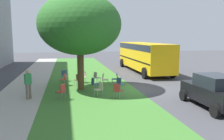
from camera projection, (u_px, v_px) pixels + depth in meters
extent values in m
plane|color=#424247|center=(139.00, 89.00, 15.76)|extent=(80.00, 80.00, 0.00)
cube|color=#3D752D|center=(92.00, 91.00, 15.14)|extent=(48.00, 6.00, 0.01)
cube|color=#ADA89E|center=(20.00, 94.00, 14.28)|extent=(48.00, 2.80, 0.01)
cylinder|color=brown|center=(81.00, 67.00, 15.38)|extent=(0.44, 0.44, 3.01)
ellipsoid|color=#2D6B28|center=(80.00, 24.00, 14.98)|extent=(5.38, 5.38, 3.98)
cube|color=#335184|center=(64.00, 76.00, 18.37)|extent=(0.47, 0.48, 0.04)
cube|color=#335184|center=(64.00, 73.00, 18.50)|extent=(0.15, 0.41, 0.40)
cylinder|color=gray|center=(63.00, 79.00, 18.18)|extent=(0.02, 0.02, 0.42)
cylinder|color=gray|center=(67.00, 79.00, 18.31)|extent=(0.02, 0.02, 0.42)
cylinder|color=gray|center=(62.00, 78.00, 18.50)|extent=(0.02, 0.02, 0.42)
cylinder|color=gray|center=(66.00, 78.00, 18.62)|extent=(0.02, 0.02, 0.42)
cube|color=beige|center=(82.00, 77.00, 17.75)|extent=(0.58, 0.58, 0.04)
cube|color=beige|center=(84.00, 74.00, 17.87)|extent=(0.34, 0.34, 0.40)
cylinder|color=gray|center=(79.00, 80.00, 17.75)|extent=(0.02, 0.02, 0.42)
cylinder|color=gray|center=(83.00, 81.00, 17.55)|extent=(0.02, 0.02, 0.42)
cylinder|color=gray|center=(82.00, 80.00, 18.03)|extent=(0.02, 0.02, 0.42)
cylinder|color=gray|center=(86.00, 80.00, 17.83)|extent=(0.02, 0.02, 0.42)
cube|color=brown|center=(77.00, 80.00, 16.66)|extent=(0.54, 0.55, 0.04)
cube|color=brown|center=(79.00, 77.00, 16.49)|extent=(0.25, 0.40, 0.40)
cylinder|color=gray|center=(79.00, 82.00, 16.94)|extent=(0.02, 0.02, 0.42)
cylinder|color=gray|center=(74.00, 83.00, 16.72)|extent=(0.02, 0.02, 0.42)
cylinder|color=gray|center=(81.00, 83.00, 16.67)|extent=(0.02, 0.02, 0.42)
cylinder|color=gray|center=(76.00, 84.00, 16.45)|extent=(0.02, 0.02, 0.42)
cube|color=#335184|center=(121.00, 84.00, 15.20)|extent=(0.57, 0.56, 0.04)
cube|color=#335184|center=(119.00, 81.00, 15.05)|extent=(0.39, 0.28, 0.40)
cylinder|color=gray|center=(125.00, 87.00, 15.22)|extent=(0.02, 0.02, 0.42)
cylinder|color=gray|center=(121.00, 87.00, 15.48)|extent=(0.02, 0.02, 0.42)
cylinder|color=gray|center=(121.00, 88.00, 14.99)|extent=(0.02, 0.02, 0.42)
cylinder|color=gray|center=(117.00, 87.00, 15.25)|extent=(0.02, 0.02, 0.42)
cube|color=#ADA393|center=(97.00, 78.00, 17.51)|extent=(0.55, 0.54, 0.04)
cube|color=#ADA393|center=(95.00, 75.00, 17.37)|extent=(0.40, 0.24, 0.40)
cylinder|color=gray|center=(101.00, 81.00, 17.50)|extent=(0.02, 0.02, 0.42)
cylinder|color=gray|center=(98.00, 80.00, 17.79)|extent=(0.02, 0.02, 0.42)
cylinder|color=gray|center=(97.00, 81.00, 17.30)|extent=(0.02, 0.02, 0.42)
cylinder|color=gray|center=(94.00, 81.00, 17.59)|extent=(0.02, 0.02, 0.42)
cube|color=#B7332D|center=(118.00, 91.00, 13.27)|extent=(0.58, 0.58, 0.04)
cube|color=#B7332D|center=(117.00, 87.00, 13.08)|extent=(0.33, 0.36, 0.40)
cylinder|color=gray|center=(122.00, 94.00, 13.36)|extent=(0.02, 0.02, 0.42)
cylinder|color=gray|center=(117.00, 94.00, 13.54)|extent=(0.02, 0.02, 0.42)
cylinder|color=gray|center=(120.00, 96.00, 13.07)|extent=(0.02, 0.02, 0.42)
cylinder|color=gray|center=(114.00, 95.00, 13.25)|extent=(0.02, 0.02, 0.42)
cube|color=beige|center=(98.00, 89.00, 13.61)|extent=(0.54, 0.53, 0.04)
cube|color=beige|center=(101.00, 85.00, 13.67)|extent=(0.40, 0.23, 0.40)
cylinder|color=gray|center=(94.00, 93.00, 13.69)|extent=(0.02, 0.02, 0.42)
cylinder|color=gray|center=(98.00, 94.00, 13.40)|extent=(0.02, 0.02, 0.42)
cylinder|color=gray|center=(99.00, 92.00, 13.88)|extent=(0.02, 0.02, 0.42)
cylinder|color=gray|center=(103.00, 93.00, 13.58)|extent=(0.02, 0.02, 0.42)
cube|color=#335184|center=(95.00, 84.00, 15.09)|extent=(0.51, 0.50, 0.04)
cube|color=#335184|center=(93.00, 81.00, 14.98)|extent=(0.41, 0.19, 0.40)
cylinder|color=gray|center=(99.00, 88.00, 15.04)|extent=(0.02, 0.02, 0.42)
cylinder|color=gray|center=(97.00, 87.00, 15.36)|extent=(0.02, 0.02, 0.42)
cylinder|color=gray|center=(94.00, 89.00, 14.89)|extent=(0.02, 0.02, 0.42)
cylinder|color=gray|center=(92.00, 87.00, 15.21)|extent=(0.02, 0.02, 0.42)
cube|color=#335184|center=(115.00, 79.00, 17.00)|extent=(0.52, 0.51, 0.04)
cube|color=#335184|center=(117.00, 76.00, 16.94)|extent=(0.41, 0.21, 0.40)
cylinder|color=gray|center=(113.00, 82.00, 17.23)|extent=(0.02, 0.02, 0.42)
cylinder|color=gray|center=(112.00, 82.00, 16.88)|extent=(0.02, 0.02, 0.42)
cylinder|color=gray|center=(117.00, 82.00, 17.19)|extent=(0.02, 0.02, 0.42)
cylinder|color=gray|center=(117.00, 83.00, 16.84)|extent=(0.02, 0.02, 0.42)
cube|color=#B7332D|center=(63.00, 80.00, 16.76)|extent=(0.53, 0.52, 0.04)
cube|color=#B7332D|center=(65.00, 76.00, 16.70)|extent=(0.40, 0.21, 0.40)
cylinder|color=gray|center=(62.00, 82.00, 16.99)|extent=(0.02, 0.02, 0.42)
cylinder|color=gray|center=(60.00, 83.00, 16.64)|extent=(0.02, 0.02, 0.42)
cylinder|color=gray|center=(66.00, 82.00, 16.94)|extent=(0.02, 0.02, 0.42)
cylinder|color=gray|center=(64.00, 83.00, 16.59)|extent=(0.02, 0.02, 0.42)
cube|color=#ADA393|center=(105.00, 80.00, 16.76)|extent=(0.54, 0.53, 0.04)
cube|color=#ADA393|center=(103.00, 76.00, 16.76)|extent=(0.40, 0.23, 0.40)
cylinder|color=gray|center=(107.00, 83.00, 16.58)|extent=(0.02, 0.02, 0.42)
cylinder|color=gray|center=(108.00, 82.00, 16.93)|extent=(0.02, 0.02, 0.42)
cylinder|color=gray|center=(103.00, 83.00, 16.65)|extent=(0.02, 0.02, 0.42)
cylinder|color=gray|center=(104.00, 82.00, 17.00)|extent=(0.02, 0.02, 0.42)
cube|color=#B7332D|center=(60.00, 92.00, 13.00)|extent=(0.58, 0.57, 0.04)
cube|color=#B7332D|center=(63.00, 88.00, 12.89)|extent=(0.37, 0.31, 0.40)
cylinder|color=gray|center=(60.00, 95.00, 13.27)|extent=(0.02, 0.02, 0.42)
cylinder|color=gray|center=(56.00, 96.00, 12.95)|extent=(0.02, 0.02, 0.42)
cylinder|color=gray|center=(65.00, 95.00, 13.12)|extent=(0.02, 0.02, 0.42)
cylinder|color=gray|center=(61.00, 97.00, 12.80)|extent=(0.02, 0.02, 0.42)
cube|color=black|center=(213.00, 94.00, 11.57)|extent=(3.70, 1.64, 0.76)
cube|color=#1E232B|center=(216.00, 82.00, 11.33)|extent=(1.90, 1.44, 0.64)
cylinder|color=black|center=(183.00, 95.00, 12.81)|extent=(0.60, 0.18, 0.60)
cylinder|color=black|center=(211.00, 94.00, 13.15)|extent=(0.60, 0.18, 0.60)
cylinder|color=black|center=(215.00, 111.00, 10.10)|extent=(0.60, 0.18, 0.60)
cube|color=yellow|center=(144.00, 56.00, 23.47)|extent=(10.40, 2.44, 2.50)
cube|color=black|center=(144.00, 59.00, 23.52)|extent=(10.30, 2.46, 0.12)
cube|color=black|center=(144.00, 47.00, 23.34)|extent=(10.30, 2.46, 0.56)
cylinder|color=black|center=(122.00, 63.00, 27.27)|extent=(0.96, 0.28, 0.96)
cylinder|color=black|center=(143.00, 62.00, 27.76)|extent=(0.96, 0.28, 0.96)
cylinder|color=black|center=(145.00, 73.00, 19.50)|extent=(0.96, 0.28, 0.96)
cylinder|color=black|center=(173.00, 72.00, 19.99)|extent=(0.96, 0.28, 0.96)
cylinder|color=#726659|center=(30.00, 91.00, 13.20)|extent=(0.14, 0.14, 0.85)
cylinder|color=#726659|center=(27.00, 92.00, 13.09)|extent=(0.14, 0.14, 0.85)
cube|color=#338C4C|center=(28.00, 79.00, 13.04)|extent=(0.36, 0.41, 0.60)
sphere|color=tan|center=(27.00, 71.00, 12.98)|extent=(0.22, 0.22, 0.22)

